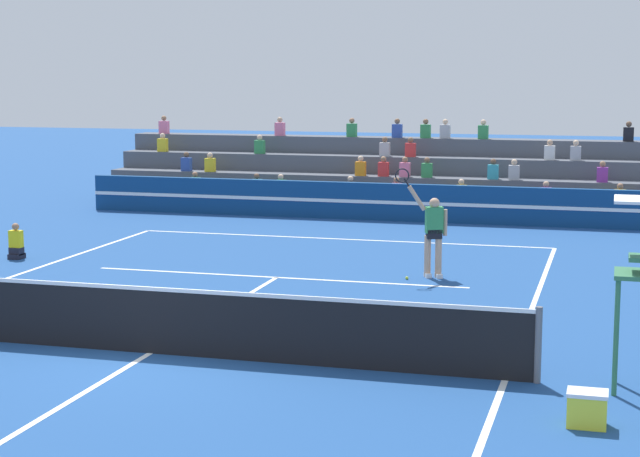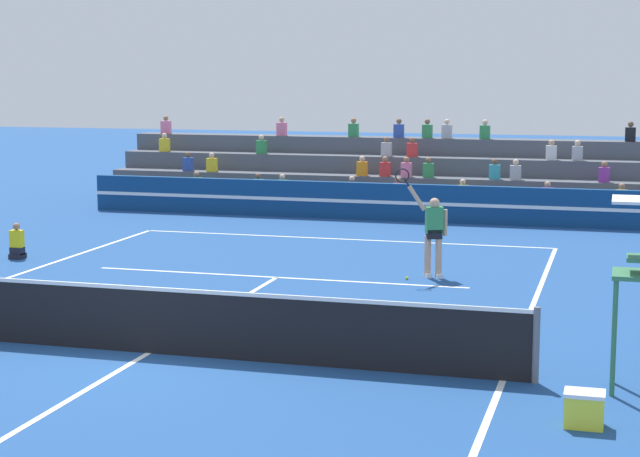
# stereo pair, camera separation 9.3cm
# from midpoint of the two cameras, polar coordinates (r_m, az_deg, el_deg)

# --- Properties ---
(ground_plane) EXTENTS (120.00, 120.00, 0.00)m
(ground_plane) POSITION_cam_midpoint_polar(r_m,az_deg,el_deg) (17.02, -9.20, -6.59)
(ground_plane) COLOR navy
(court_lines) EXTENTS (11.10, 23.90, 0.01)m
(court_lines) POSITION_cam_midpoint_polar(r_m,az_deg,el_deg) (17.02, -9.20, -6.57)
(court_lines) COLOR white
(court_lines) RESTS_ON ground
(tennis_net) EXTENTS (12.00, 0.10, 1.10)m
(tennis_net) POSITION_cam_midpoint_polar(r_m,az_deg,el_deg) (16.89, -9.25, -4.80)
(tennis_net) COLOR slate
(tennis_net) RESTS_ON ground
(sponsor_banner_wall) EXTENTS (18.00, 0.26, 1.10)m
(sponsor_banner_wall) POSITION_cam_midpoint_polar(r_m,az_deg,el_deg) (31.63, 2.77, 1.45)
(sponsor_banner_wall) COLOR navy
(sponsor_banner_wall) RESTS_ON ground
(bleacher_stand) EXTENTS (18.76, 3.80, 2.83)m
(bleacher_stand) POSITION_cam_midpoint_polar(r_m,az_deg,el_deg) (34.67, 3.95, 2.53)
(bleacher_stand) COLOR #4C515B
(bleacher_stand) RESTS_ON ground
(ball_kid_courtside) EXTENTS (0.30, 0.36, 0.84)m
(ball_kid_courtside) POSITION_cam_midpoint_polar(r_m,az_deg,el_deg) (26.08, -15.99, -0.84)
(ball_kid_courtside) COLOR black
(ball_kid_courtside) RESTS_ON ground
(tennis_player) EXTENTS (1.12, 0.53, 2.41)m
(tennis_player) POSITION_cam_midpoint_polar(r_m,az_deg,el_deg) (22.82, 5.91, -0.18)
(tennis_player) COLOR tan
(tennis_player) RESTS_ON ground
(tennis_ball) EXTENTS (0.07, 0.07, 0.07)m
(tennis_ball) POSITION_cam_midpoint_polar(r_m,az_deg,el_deg) (22.68, 4.54, -2.65)
(tennis_ball) COLOR #C6DB33
(tennis_ball) RESTS_ON ground
(equipment_cooler) EXTENTS (0.50, 0.38, 0.45)m
(equipment_cooler) POSITION_cam_midpoint_polar(r_m,az_deg,el_deg) (13.81, 13.87, -9.31)
(equipment_cooler) COLOR yellow
(equipment_cooler) RESTS_ON ground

